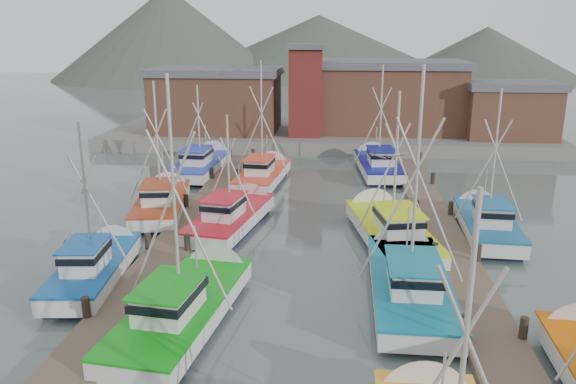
# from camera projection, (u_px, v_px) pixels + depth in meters

# --- Properties ---
(ground) EXTENTS (260.00, 260.00, 0.00)m
(ground) POSITION_uv_depth(u_px,v_px,m) (301.00, 311.00, 22.56)
(ground) COLOR #4F5F5B
(ground) RESTS_ON ground
(dock_left) EXTENTS (2.30, 46.00, 1.50)m
(dock_left) POSITION_uv_depth(u_px,v_px,m) (162.00, 260.00, 27.02)
(dock_left) COLOR brown
(dock_left) RESTS_ON ground
(dock_right) EXTENTS (2.30, 46.00, 1.50)m
(dock_right) POSITION_uv_depth(u_px,v_px,m) (459.00, 272.00, 25.73)
(dock_right) COLOR brown
(dock_right) RESTS_ON ground
(quay) EXTENTS (44.00, 16.00, 1.20)m
(quay) POSITION_uv_depth(u_px,v_px,m) (327.00, 135.00, 57.81)
(quay) COLOR slate
(quay) RESTS_ON ground
(shed_left) EXTENTS (12.72, 8.48, 6.20)m
(shed_left) POSITION_uv_depth(u_px,v_px,m) (217.00, 99.00, 55.87)
(shed_left) COLOR brown
(shed_left) RESTS_ON quay
(shed_center) EXTENTS (14.84, 9.54, 6.90)m
(shed_center) POSITION_uv_depth(u_px,v_px,m) (388.00, 95.00, 56.13)
(shed_center) COLOR brown
(shed_center) RESTS_ON quay
(shed_right) EXTENTS (8.48, 6.36, 5.20)m
(shed_right) POSITION_uv_depth(u_px,v_px,m) (509.00, 109.00, 52.48)
(shed_right) COLOR brown
(shed_right) RESTS_ON quay
(lookout_tower) EXTENTS (3.60, 3.60, 8.50)m
(lookout_tower) POSITION_uv_depth(u_px,v_px,m) (306.00, 90.00, 52.80)
(lookout_tower) COLOR maroon
(lookout_tower) RESTS_ON quay
(distant_hills) EXTENTS (175.00, 140.00, 42.00)m
(distant_hills) POSITION_uv_depth(u_px,v_px,m) (286.00, 76.00, 141.05)
(distant_hills) COLOR #454F42
(distant_hills) RESTS_ON ground
(boat_4) EXTENTS (4.08, 9.64, 10.30)m
(boat_4) POSITION_uv_depth(u_px,v_px,m) (188.00, 304.00, 21.66)
(boat_4) COLOR #0F1633
(boat_4) RESTS_ON ground
(boat_5) EXTENTS (4.23, 9.87, 10.56)m
(boat_5) POSITION_uv_depth(u_px,v_px,m) (408.00, 279.00, 23.81)
(boat_5) COLOR #0F1633
(boat_5) RESTS_ON ground
(boat_6) EXTENTS (3.21, 8.09, 7.88)m
(boat_6) POSITION_uv_depth(u_px,v_px,m) (98.00, 266.00, 25.24)
(boat_6) COLOR #0F1633
(boat_6) RESTS_ON ground
(boat_8) EXTENTS (4.06, 9.04, 7.28)m
(boat_8) POSITION_uv_depth(u_px,v_px,m) (234.00, 216.00, 32.08)
(boat_8) COLOR #0F1633
(boat_8) RESTS_ON ground
(boat_9) EXTENTS (4.77, 10.04, 8.90)m
(boat_9) POSITION_uv_depth(u_px,v_px,m) (388.00, 228.00, 30.00)
(boat_9) COLOR #0F1633
(boat_9) RESTS_ON ground
(boat_10) EXTENTS (4.15, 9.12, 8.84)m
(boat_10) POSITION_uv_depth(u_px,v_px,m) (163.00, 201.00, 34.79)
(boat_10) COLOR #0F1633
(boat_10) RESTS_ON ground
(boat_11) EXTENTS (3.53, 8.43, 8.75)m
(boat_11) POSITION_uv_depth(u_px,v_px,m) (485.00, 222.00, 30.99)
(boat_11) COLOR #0F1633
(boat_11) RESTS_ON ground
(boat_12) EXTENTS (3.81, 8.87, 9.63)m
(boat_12) POSITION_uv_depth(u_px,v_px,m) (264.00, 174.00, 41.48)
(boat_12) COLOR #0F1633
(boat_12) RESTS_ON ground
(boat_13) EXTENTS (3.72, 9.45, 9.25)m
(boat_13) POSITION_uv_depth(u_px,v_px,m) (377.00, 164.00, 44.52)
(boat_13) COLOR #0F1633
(boat_13) RESTS_ON ground
(boat_14) EXTENTS (3.34, 9.58, 7.80)m
(boat_14) POSITION_uv_depth(u_px,v_px,m) (203.00, 164.00, 44.67)
(boat_14) COLOR #0F1633
(boat_14) RESTS_ON ground
(gull_near) EXTENTS (1.55, 0.63, 0.24)m
(gull_near) POSITION_uv_depth(u_px,v_px,m) (218.00, 72.00, 16.29)
(gull_near) COLOR gray
(gull_near) RESTS_ON ground
(gull_far) EXTENTS (1.55, 0.66, 0.24)m
(gull_far) POSITION_uv_depth(u_px,v_px,m) (387.00, 157.00, 23.53)
(gull_far) COLOR gray
(gull_far) RESTS_ON ground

